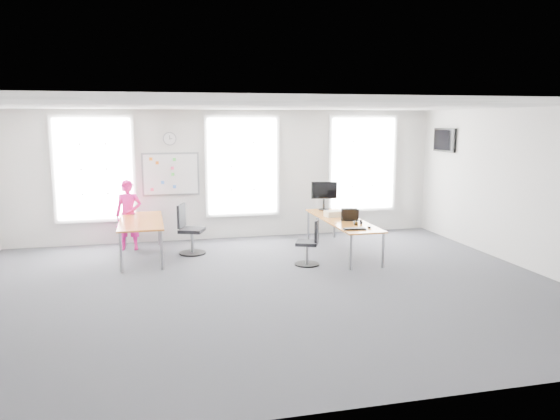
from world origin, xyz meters
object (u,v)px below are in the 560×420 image
object	(u,v)px
desk_right	(342,221)
headphones	(358,222)
keyboard	(355,229)
monitor	(324,193)
chair_left	(189,232)
person	(129,215)
desk_left	(141,223)
chair_right	(310,245)

from	to	relation	value
desk_right	headphones	distance (m)	0.63
desk_right	keyboard	distance (m)	1.10
monitor	chair_left	bearing A→B (deg)	-155.89
desk_right	monitor	bearing A→B (deg)	89.77
person	keyboard	xyz separation A→B (m)	(4.23, -2.37, -0.04)
desk_right	monitor	xyz separation A→B (m)	(0.00, 1.22, 0.44)
desk_left	person	world-z (taller)	person
desk_right	desk_left	bearing A→B (deg)	173.44
keyboard	headphones	xyz separation A→B (m)	(0.25, 0.47, 0.03)
desk_left	person	xyz separation A→B (m)	(-0.26, 0.81, 0.04)
chair_right	keyboard	world-z (taller)	chair_right
person	keyboard	distance (m)	4.85
chair_left	keyboard	xyz separation A→B (m)	(3.01, -1.68, 0.25)
monitor	chair_right	bearing A→B (deg)	-102.19
person	monitor	world-z (taller)	person
desk_right	desk_left	size ratio (longest dim) A/B	1.35
desk_left	headphones	xyz separation A→B (m)	(4.22, -1.09, 0.03)
person	keyboard	world-z (taller)	person
chair_left	person	distance (m)	1.43
desk_left	monitor	distance (m)	4.20
keyboard	monitor	xyz separation A→B (m)	(0.15, 2.31, 0.39)
desk_left	chair_right	world-z (taller)	chair_right
chair_left	headphones	bearing A→B (deg)	-88.81
chair_left	keyboard	bearing A→B (deg)	-97.66
person	monitor	xyz separation A→B (m)	(4.38, -0.06, 0.34)
chair_right	keyboard	distance (m)	0.91
monitor	person	bearing A→B (deg)	-167.96
chair_right	monitor	size ratio (longest dim) A/B	1.36
headphones	keyboard	bearing A→B (deg)	-103.06
desk_left	person	bearing A→B (deg)	108.04
keyboard	desk_left	bearing A→B (deg)	168.58
desk_right	person	bearing A→B (deg)	163.70
headphones	monitor	world-z (taller)	monitor
chair_right	person	distance (m)	4.04
chair_right	person	bearing A→B (deg)	-98.65
desk_right	keyboard	bearing A→B (deg)	-97.51
keyboard	chair_left	bearing A→B (deg)	160.93
chair_right	monitor	xyz separation A→B (m)	(0.97, 2.09, 0.70)
chair_left	chair_right	bearing A→B (deg)	-102.27
chair_left	person	xyz separation A→B (m)	(-1.22, 0.69, 0.30)
headphones	desk_right	bearing A→B (deg)	114.71
desk_right	chair_left	bearing A→B (deg)	169.41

